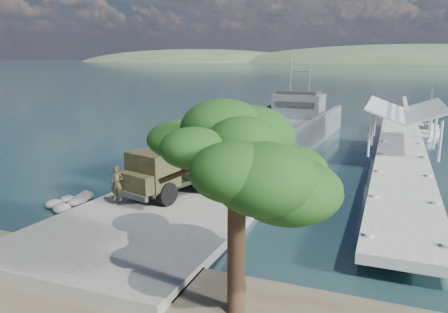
{
  "coord_description": "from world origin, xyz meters",
  "views": [
    {
      "loc": [
        11.93,
        -21.61,
        9.25
      ],
      "look_at": [
        1.27,
        6.0,
        2.38
      ],
      "focal_mm": 35.0,
      "sensor_mm": 36.0,
      "label": 1
    }
  ],
  "objects_px": {
    "landing_craft": "(273,137)",
    "overhang_tree": "(227,161)",
    "soldier": "(117,190)",
    "pier": "(402,145)",
    "sailboat_near": "(428,136)",
    "sailboat_far": "(428,129)",
    "military_truck": "(187,159)"
  },
  "relations": [
    {
      "from": "sailboat_far",
      "to": "overhang_tree",
      "type": "bearing_deg",
      "value": -119.69
    },
    {
      "from": "landing_craft",
      "to": "soldier",
      "type": "xyz_separation_m",
      "value": [
        -3.27,
        -23.44,
        0.69
      ]
    },
    {
      "from": "pier",
      "to": "sailboat_near",
      "type": "height_order",
      "value": "sailboat_near"
    },
    {
      "from": "sailboat_near",
      "to": "sailboat_far",
      "type": "distance_m",
      "value": 5.55
    },
    {
      "from": "pier",
      "to": "sailboat_far",
      "type": "height_order",
      "value": "sailboat_far"
    },
    {
      "from": "sailboat_far",
      "to": "landing_craft",
      "type": "bearing_deg",
      "value": -154.07
    },
    {
      "from": "pier",
      "to": "landing_craft",
      "type": "relative_size",
      "value": 1.26
    },
    {
      "from": "military_truck",
      "to": "overhang_tree",
      "type": "bearing_deg",
      "value": -42.13
    },
    {
      "from": "soldier",
      "to": "overhang_tree",
      "type": "xyz_separation_m",
      "value": [
        9.65,
        -7.21,
        4.22
      ]
    },
    {
      "from": "landing_craft",
      "to": "military_truck",
      "type": "bearing_deg",
      "value": -89.55
    },
    {
      "from": "overhang_tree",
      "to": "sailboat_near",
      "type": "bearing_deg",
      "value": 77.28
    },
    {
      "from": "military_truck",
      "to": "sailboat_near",
      "type": "xyz_separation_m",
      "value": [
        16.48,
        28.55,
        -2.25
      ]
    },
    {
      "from": "pier",
      "to": "sailboat_near",
      "type": "distance_m",
      "value": 13.91
    },
    {
      "from": "pier",
      "to": "soldier",
      "type": "bearing_deg",
      "value": -128.77
    },
    {
      "from": "landing_craft",
      "to": "overhang_tree",
      "type": "xyz_separation_m",
      "value": [
        6.38,
        -30.65,
        4.91
      ]
    },
    {
      "from": "soldier",
      "to": "sailboat_far",
      "type": "distance_m",
      "value": 43.27
    },
    {
      "from": "sailboat_far",
      "to": "soldier",
      "type": "bearing_deg",
      "value": -134.3
    },
    {
      "from": "pier",
      "to": "sailboat_far",
      "type": "distance_m",
      "value": 19.4
    },
    {
      "from": "soldier",
      "to": "landing_craft",
      "type": "bearing_deg",
      "value": 67.36
    },
    {
      "from": "military_truck",
      "to": "pier",
      "type": "bearing_deg",
      "value": 64.11
    },
    {
      "from": "pier",
      "to": "overhang_tree",
      "type": "relative_size",
      "value": 5.57
    },
    {
      "from": "soldier",
      "to": "sailboat_near",
      "type": "distance_m",
      "value": 38.18
    },
    {
      "from": "pier",
      "to": "soldier",
      "type": "distance_m",
      "value": 25.26
    },
    {
      "from": "sailboat_far",
      "to": "overhang_tree",
      "type": "height_order",
      "value": "overhang_tree"
    },
    {
      "from": "landing_craft",
      "to": "sailboat_near",
      "type": "relative_size",
      "value": 5.88
    },
    {
      "from": "overhang_tree",
      "to": "landing_craft",
      "type": "bearing_deg",
      "value": 101.76
    },
    {
      "from": "sailboat_near",
      "to": "sailboat_far",
      "type": "bearing_deg",
      "value": 104.64
    },
    {
      "from": "pier",
      "to": "sailboat_far",
      "type": "xyz_separation_m",
      "value": [
        3.38,
        19.06,
        -1.28
      ]
    },
    {
      "from": "sailboat_near",
      "to": "military_truck",
      "type": "bearing_deg",
      "value": -101.04
    },
    {
      "from": "military_truck",
      "to": "overhang_tree",
      "type": "distance_m",
      "value": 14.33
    },
    {
      "from": "sailboat_near",
      "to": "landing_craft",
      "type": "bearing_deg",
      "value": -128.8
    },
    {
      "from": "military_truck",
      "to": "sailboat_near",
      "type": "height_order",
      "value": "sailboat_near"
    }
  ]
}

